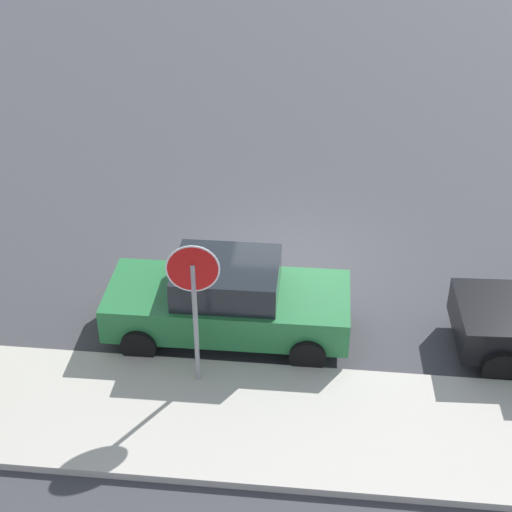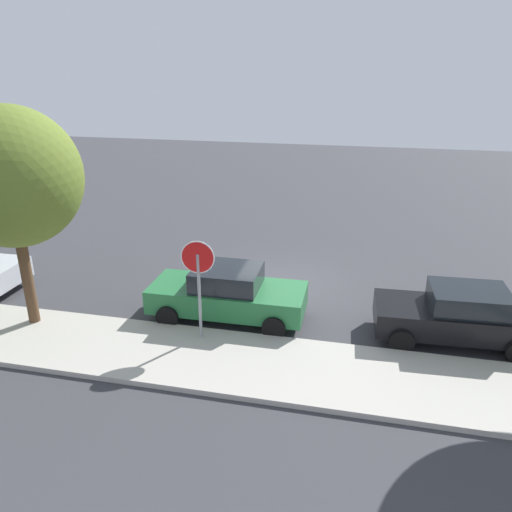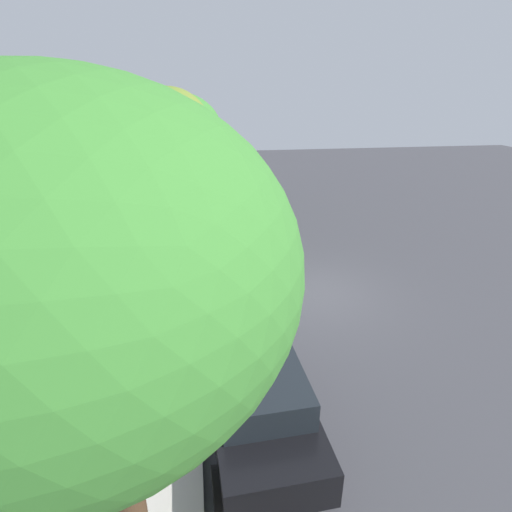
# 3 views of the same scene
# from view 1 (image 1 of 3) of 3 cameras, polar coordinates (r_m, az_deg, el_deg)

# --- Properties ---
(ground_plane) EXTENTS (60.00, 60.00, 0.00)m
(ground_plane) POSITION_cam_1_polar(r_m,az_deg,el_deg) (16.77, 2.99, -0.29)
(ground_plane) COLOR #38383D
(sidewalk_curb) EXTENTS (32.00, 2.69, 0.14)m
(sidewalk_curb) POSITION_cam_1_polar(r_m,az_deg,el_deg) (12.89, 1.66, -12.06)
(sidewalk_curb) COLOR #B2ADA3
(sidewalk_curb) RESTS_ON ground_plane
(stop_sign) EXTENTS (0.85, 0.11, 2.83)m
(stop_sign) POSITION_cam_1_polar(r_m,az_deg,el_deg) (12.45, -4.54, -2.58)
(stop_sign) COLOR gray
(stop_sign) RESTS_ON ground_plane
(parked_car_green) EXTENTS (4.41, 2.01, 1.55)m
(parked_car_green) POSITION_cam_1_polar(r_m,az_deg,el_deg) (14.27, -2.05, -3.23)
(parked_car_green) COLOR #236B38
(parked_car_green) RESTS_ON ground_plane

